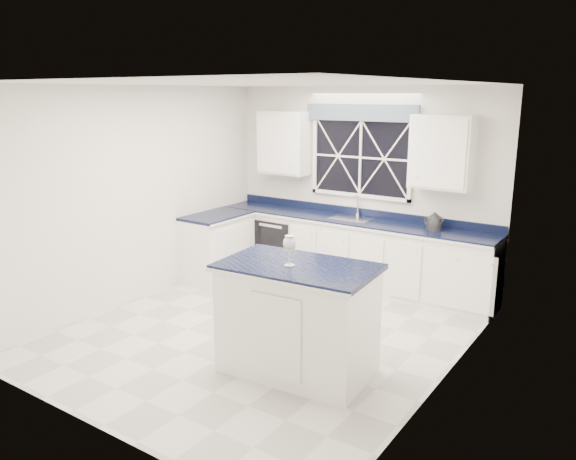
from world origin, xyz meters
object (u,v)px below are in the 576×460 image
Objects in this scene: kettle at (434,221)px; wine_glass at (290,245)px; dishwasher at (284,244)px; island at (298,319)px; soap_bottle at (431,219)px; faucet at (357,205)px.

wine_glass is at bearing -75.29° from kettle.
island is at bearing -53.06° from dishwasher.
soap_bottle is (2.16, 0.22, 0.62)m from dishwasher.
wine_glass is at bearing -75.03° from faucet.
soap_bottle is at bearing 1.39° from faucet.
island is at bearing 57.75° from wine_glass.
dishwasher is 2.26m from soap_bottle.
kettle is at bearing -60.13° from soap_bottle.
wine_glass is (-0.04, -0.07, 0.73)m from island.
island is 2.63m from kettle.
dishwasher is at bearing -169.98° from faucet.
dishwasher is at bearing 122.48° from island.
wine_glass reaches higher than soap_bottle.
faucet is at bearing 104.97° from wine_glass.
wine_glass is (1.84, -2.58, 0.86)m from dishwasher.
wine_glass is (-0.42, -2.62, 0.22)m from kettle.
dishwasher is 3.14m from island.
faucet is 1.17m from kettle.
wine_glass is (0.74, -2.77, 0.17)m from faucet.
island reaches higher than dishwasher.
kettle reaches higher than dishwasher.
kettle is at bearing 77.22° from island.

